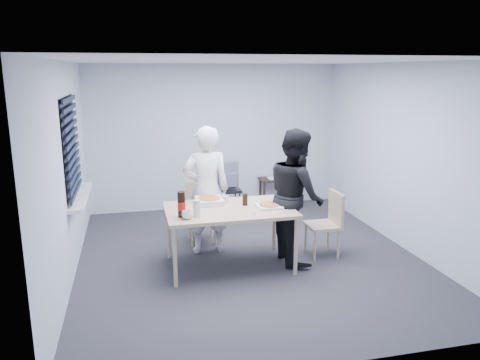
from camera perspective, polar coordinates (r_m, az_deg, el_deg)
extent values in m
plane|color=#2E2D32|center=(6.48, 1.05, -9.35)|extent=(5.00, 5.00, 0.00)
plane|color=white|center=(5.98, 1.16, 14.31)|extent=(5.00, 5.00, 0.00)
plane|color=silver|center=(8.51, -3.09, 5.21)|extent=(4.50, 0.00, 4.50)
plane|color=silver|center=(3.80, 10.51, -5.23)|extent=(4.50, 0.00, 4.50)
plane|color=silver|center=(5.96, -20.35, 0.90)|extent=(0.00, 5.00, 5.00)
plane|color=silver|center=(6.99, 19.29, 2.72)|extent=(0.00, 5.00, 5.00)
plane|color=black|center=(6.31, -19.98, 3.89)|extent=(0.00, 1.30, 1.30)
cube|color=#141C30|center=(6.30, -19.71, 3.90)|extent=(0.04, 1.30, 1.25)
cube|color=silver|center=(6.43, -18.85, -1.92)|extent=(0.18, 1.42, 0.05)
cube|color=#C4B08B|center=(5.94, -1.31, -3.67)|extent=(1.61, 1.02, 0.04)
cylinder|color=#C4B08B|center=(5.55, -7.93, -9.32)|extent=(0.05, 0.05, 0.74)
cylinder|color=#C4B08B|center=(6.39, -8.71, -6.28)|extent=(0.05, 0.05, 0.74)
cylinder|color=#C4B08B|center=(5.86, 6.83, -8.06)|extent=(0.05, 0.05, 0.74)
cylinder|color=#C4B08B|center=(6.66, 4.19, -5.35)|extent=(0.05, 0.05, 0.74)
cube|color=#C4B08B|center=(6.91, -4.69, -4.14)|extent=(0.42, 0.42, 0.04)
cube|color=#C4B08B|center=(7.02, -4.96, -1.81)|extent=(0.42, 0.04, 0.44)
cylinder|color=#C4B08B|center=(6.80, -5.86, -6.46)|extent=(0.03, 0.03, 0.41)
cylinder|color=#C4B08B|center=(7.12, -6.23, -5.55)|extent=(0.03, 0.03, 0.41)
cylinder|color=#C4B08B|center=(6.84, -3.03, -6.26)|extent=(0.03, 0.03, 0.41)
cylinder|color=#C4B08B|center=(7.16, -3.51, -5.37)|extent=(0.03, 0.03, 0.41)
cube|color=#C4B08B|center=(6.48, 10.02, -5.48)|extent=(0.42, 0.42, 0.04)
cube|color=#C4B08B|center=(6.49, 11.65, -3.32)|extent=(0.04, 0.42, 0.44)
cylinder|color=#C4B08B|center=(6.35, 9.12, -8.01)|extent=(0.03, 0.03, 0.41)
cylinder|color=#C4B08B|center=(6.64, 8.01, -6.99)|extent=(0.03, 0.03, 0.41)
cylinder|color=#C4B08B|center=(6.48, 11.93, -7.69)|extent=(0.03, 0.03, 0.41)
cylinder|color=#C4B08B|center=(6.77, 10.71, -6.71)|extent=(0.03, 0.03, 0.41)
imported|color=silver|center=(6.43, -4.12, -1.22)|extent=(0.65, 0.42, 1.77)
imported|color=black|center=(6.18, 6.81, -1.90)|extent=(0.47, 0.86, 1.77)
cube|color=#332215|center=(8.73, 5.03, 0.17)|extent=(0.81, 0.36, 0.04)
cylinder|color=#332215|center=(8.56, 2.97, -1.91)|extent=(0.04, 0.04, 0.50)
cylinder|color=#332215|center=(8.82, 2.47, -1.45)|extent=(0.04, 0.04, 0.50)
cylinder|color=#332215|center=(8.79, 7.52, -1.61)|extent=(0.04, 0.04, 0.50)
cylinder|color=#332215|center=(9.04, 6.90, -1.17)|extent=(0.04, 0.04, 0.50)
cube|color=black|center=(7.81, -1.46, -1.21)|extent=(0.40, 0.40, 0.04)
cylinder|color=black|center=(7.71, -2.38, -3.59)|extent=(0.04, 0.04, 0.51)
cylinder|color=black|center=(8.01, -2.82, -2.93)|extent=(0.04, 0.04, 0.51)
cylinder|color=black|center=(7.77, -0.04, -3.43)|extent=(0.04, 0.04, 0.51)
cylinder|color=black|center=(8.07, -0.57, -2.79)|extent=(0.04, 0.04, 0.51)
cube|color=slate|center=(7.76, -1.48, 0.57)|extent=(0.33, 0.17, 0.46)
cube|color=slate|center=(7.65, -1.29, -0.01)|extent=(0.24, 0.07, 0.22)
cube|color=white|center=(6.14, -3.78, -2.74)|extent=(0.34, 0.34, 0.04)
cube|color=white|center=(6.13, -3.78, -2.42)|extent=(0.34, 0.34, 0.04)
cylinder|color=#CC7F38|center=(6.13, -3.79, -2.20)|extent=(0.29, 0.29, 0.01)
cube|color=white|center=(5.98, 3.54, -3.20)|extent=(0.30, 0.30, 0.03)
cylinder|color=#CC7F38|center=(5.98, 3.55, -3.00)|extent=(0.26, 0.26, 0.01)
imported|color=white|center=(5.54, -6.48, -4.25)|extent=(0.17, 0.17, 0.10)
imported|color=white|center=(6.19, -1.83, -2.33)|extent=(0.10, 0.10, 0.09)
cylinder|color=black|center=(6.05, 0.61, -2.38)|extent=(0.07, 0.07, 0.15)
cylinder|color=black|center=(5.60, -7.14, -2.96)|extent=(0.09, 0.09, 0.31)
cylinder|color=red|center=(5.61, -7.14, -3.16)|extent=(0.10, 0.10, 0.10)
cylinder|color=silver|center=(5.60, -5.28, -3.47)|extent=(0.11, 0.11, 0.21)
torus|color=red|center=(5.72, 1.70, -4.12)|extent=(0.06, 0.06, 0.00)
cube|color=white|center=(8.67, 4.12, 0.23)|extent=(0.24, 0.31, 0.00)
cube|color=black|center=(8.83, 6.30, 0.61)|extent=(0.15, 0.11, 0.06)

